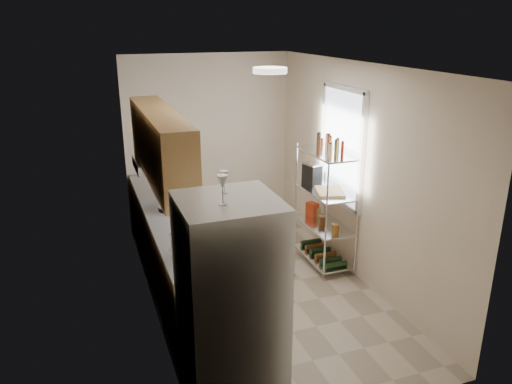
# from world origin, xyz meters

# --- Properties ---
(room) EXTENTS (2.52, 4.42, 2.62)m
(room) POSITION_xyz_m (0.00, 0.00, 1.30)
(room) COLOR #BAAC97
(room) RESTS_ON ground
(counter_run) EXTENTS (0.63, 3.51, 0.90)m
(counter_run) POSITION_xyz_m (-0.92, 0.44, 0.45)
(counter_run) COLOR tan
(counter_run) RESTS_ON ground
(upper_cabinets) EXTENTS (0.33, 2.20, 0.72)m
(upper_cabinets) POSITION_xyz_m (-1.05, 0.10, 1.81)
(upper_cabinets) COLOR tan
(upper_cabinets) RESTS_ON room
(range_hood) EXTENTS (0.50, 0.60, 0.12)m
(range_hood) POSITION_xyz_m (-1.00, 0.90, 1.39)
(range_hood) COLOR #B7BABC
(range_hood) RESTS_ON room
(window) EXTENTS (0.06, 1.00, 1.46)m
(window) POSITION_xyz_m (1.23, 0.35, 1.55)
(window) COLOR white
(window) RESTS_ON room
(bakers_rack) EXTENTS (0.45, 0.90, 1.73)m
(bakers_rack) POSITION_xyz_m (1.00, 0.30, 1.11)
(bakers_rack) COLOR silver
(bakers_rack) RESTS_ON ground
(ceiling_dome) EXTENTS (0.34, 0.34, 0.05)m
(ceiling_dome) POSITION_xyz_m (0.00, -0.30, 2.57)
(ceiling_dome) COLOR white
(ceiling_dome) RESTS_ON room
(refrigerator) EXTENTS (0.74, 0.74, 1.80)m
(refrigerator) POSITION_xyz_m (-0.87, -1.71, 0.90)
(refrigerator) COLOR white
(refrigerator) RESTS_ON ground
(wine_glass_a) EXTENTS (0.08, 0.08, 0.22)m
(wine_glass_a) POSITION_xyz_m (-0.94, -1.80, 1.91)
(wine_glass_a) COLOR silver
(wine_glass_a) RESTS_ON refrigerator
(wine_glass_b) EXTENTS (0.06, 0.06, 0.17)m
(wine_glass_b) POSITION_xyz_m (-0.86, -1.56, 1.89)
(wine_glass_b) COLOR silver
(wine_glass_b) RESTS_ON refrigerator
(rice_cooker) EXTENTS (0.28, 0.28, 0.22)m
(rice_cooker) POSITION_xyz_m (-0.91, 0.60, 1.01)
(rice_cooker) COLOR white
(rice_cooker) RESTS_ON counter_run
(frying_pan_large) EXTENTS (0.34, 0.34, 0.04)m
(frying_pan_large) POSITION_xyz_m (-0.93, 0.58, 0.92)
(frying_pan_large) COLOR black
(frying_pan_large) RESTS_ON counter_run
(frying_pan_small) EXTENTS (0.24, 0.24, 0.05)m
(frying_pan_small) POSITION_xyz_m (-0.89, 1.30, 0.92)
(frying_pan_small) COLOR black
(frying_pan_small) RESTS_ON counter_run
(cutting_board) EXTENTS (0.43, 0.49, 0.03)m
(cutting_board) POSITION_xyz_m (1.01, 0.21, 1.03)
(cutting_board) COLOR tan
(cutting_board) RESTS_ON bakers_rack
(espresso_machine) EXTENTS (0.20, 0.26, 0.27)m
(espresso_machine) POSITION_xyz_m (0.96, 0.63, 1.15)
(espresso_machine) COLOR black
(espresso_machine) RESTS_ON bakers_rack
(storage_bag) EXTENTS (0.15, 0.18, 0.17)m
(storage_bag) POSITION_xyz_m (0.99, 0.63, 0.65)
(storage_bag) COLOR #B33316
(storage_bag) RESTS_ON bakers_rack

